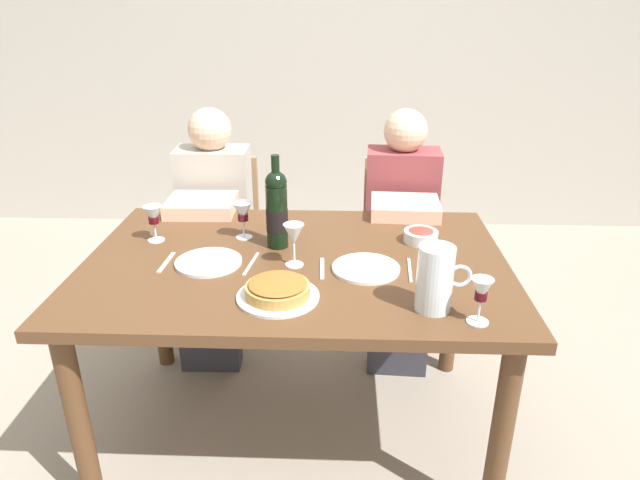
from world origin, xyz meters
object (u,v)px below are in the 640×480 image
(chair_right, at_px, (397,234))
(salad_bowl, at_px, (421,235))
(dining_table, at_px, (296,282))
(dinner_plate_right_setting, at_px, (209,262))
(wine_glass_spare, at_px, (153,217))
(diner_right, at_px, (401,230))
(dinner_plate_left_setting, at_px, (366,268))
(wine_glass_left_diner, at_px, (243,214))
(wine_glass_centre, at_px, (294,236))
(diner_left, at_px, (212,228))
(water_pitcher, at_px, (435,282))
(chair_left, at_px, (223,232))
(baked_tart, at_px, (278,290))
(wine_glass_right_diner, at_px, (481,292))
(wine_bottle, at_px, (277,209))

(chair_right, bearing_deg, salad_bowl, 93.95)
(dining_table, bearing_deg, dinner_plate_right_setting, -171.02)
(wine_glass_spare, distance_m, diner_right, 1.13)
(diner_right, bearing_deg, dinner_plate_left_setting, 77.59)
(chair_right, bearing_deg, diner_right, 90.52)
(wine_glass_left_diner, bearing_deg, wine_glass_centre, -47.24)
(wine_glass_spare, bearing_deg, diner_left, 78.27)
(water_pitcher, height_order, dinner_plate_left_setting, water_pitcher)
(salad_bowl, relative_size, chair_right, 0.15)
(chair_left, bearing_deg, baked_tart, 108.89)
(water_pitcher, distance_m, wine_glass_right_diner, 0.14)
(dining_table, relative_size, dinner_plate_right_setting, 6.44)
(baked_tart, height_order, diner_right, diner_right)
(dining_table, relative_size, diner_right, 1.29)
(water_pitcher, height_order, baked_tart, water_pitcher)
(wine_glass_centre, height_order, chair_left, wine_glass_centre)
(water_pitcher, height_order, chair_left, water_pitcher)
(wine_glass_left_diner, xyz_separation_m, diner_left, (-0.23, 0.44, -0.24))
(diner_right, bearing_deg, chair_right, -89.48)
(salad_bowl, distance_m, diner_left, 1.03)
(wine_glass_spare, bearing_deg, dining_table, -14.91)
(dinner_plate_right_setting, relative_size, chair_right, 0.27)
(wine_glass_spare, xyz_separation_m, diner_left, (0.10, 0.48, -0.24))
(baked_tart, distance_m, chair_right, 1.28)
(wine_glass_left_diner, bearing_deg, diner_left, 117.82)
(wine_glass_spare, relative_size, diner_left, 0.12)
(diner_left, bearing_deg, dinner_plate_left_setting, 133.46)
(wine_glass_right_diner, relative_size, chair_right, 0.16)
(wine_glass_left_diner, bearing_deg, chair_left, 109.29)
(water_pitcher, relative_size, chair_left, 0.23)
(chair_right, bearing_deg, baked_tart, 70.12)
(wine_glass_centre, xyz_separation_m, diner_right, (0.44, 0.68, -0.26))
(baked_tart, xyz_separation_m, wine_glass_left_diner, (-0.18, 0.47, 0.07))
(wine_glass_spare, relative_size, chair_right, 0.16)
(baked_tart, distance_m, dinner_plate_left_setting, 0.35)
(wine_bottle, bearing_deg, dinner_plate_right_setting, -144.53)
(wine_glass_centre, xyz_separation_m, chair_right, (0.45, 0.92, -0.37))
(wine_glass_right_diner, relative_size, chair_left, 0.16)
(dinner_plate_right_setting, bearing_deg, wine_glass_right_diner, -22.31)
(wine_glass_centre, height_order, wine_glass_spare, wine_glass_centre)
(salad_bowl, distance_m, dinner_plate_left_setting, 0.33)
(water_pitcher, relative_size, dinner_plate_right_setting, 0.87)
(dining_table, distance_m, wine_glass_spare, 0.60)
(dining_table, distance_m, diner_right, 0.77)
(wine_glass_right_diner, bearing_deg, dinner_plate_left_setting, 133.52)
(chair_left, height_order, diner_left, diner_left)
(water_pitcher, xyz_separation_m, diner_right, (0.01, 0.96, -0.23))
(salad_bowl, relative_size, dinner_plate_right_setting, 0.56)
(dinner_plate_left_setting, height_order, chair_left, chair_left)
(wine_glass_centre, distance_m, chair_right, 1.09)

